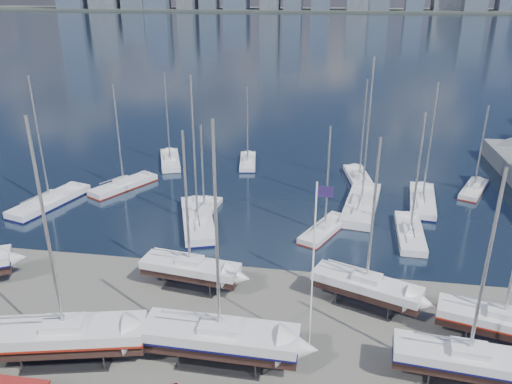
# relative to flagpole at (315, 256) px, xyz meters

# --- Properties ---
(ground) EXTENTS (1400.00, 1400.00, 0.00)m
(ground) POSITION_rel_flagpole_xyz_m (-3.72, 0.66, -7.78)
(ground) COLOR #605E59
(ground) RESTS_ON ground
(water) EXTENTS (1400.00, 600.00, 0.40)m
(water) POSITION_rel_flagpole_xyz_m (-3.72, 310.66, -7.93)
(water) COLOR #1B2B3F
(water) RESTS_ON ground
(far_shore) EXTENTS (1400.00, 80.00, 2.20)m
(far_shore) POSITION_rel_flagpole_xyz_m (-3.72, 570.66, -6.68)
(far_shore) COLOR #2D332D
(far_shore) RESTS_ON ground
(sailboat_cradle_1) EXTENTS (11.79, 5.62, 18.20)m
(sailboat_cradle_1) POSITION_rel_flagpole_xyz_m (-17.32, -4.27, -5.60)
(sailboat_cradle_1) COLOR #2D2D33
(sailboat_cradle_1) RESTS_ON ground
(sailboat_cradle_2) EXTENTS (9.19, 3.75, 14.67)m
(sailboat_cradle_2) POSITION_rel_flagpole_xyz_m (-11.09, 6.31, -5.77)
(sailboat_cradle_2) COLOR #2D2D33
(sailboat_cradle_2) RESTS_ON ground
(sailboat_cradle_3) EXTENTS (11.34, 3.43, 18.05)m
(sailboat_cradle_3) POSITION_rel_flagpole_xyz_m (-6.34, -2.78, -5.60)
(sailboat_cradle_3) COLOR #2D2D33
(sailboat_cradle_3) RESTS_ON ground
(sailboat_cradle_4) EXTENTS (9.40, 5.66, 14.93)m
(sailboat_cradle_4) POSITION_rel_flagpole_xyz_m (4.27, 5.79, -5.76)
(sailboat_cradle_4) COLOR #2D2D33
(sailboat_cradle_4) RESTS_ON ground
(sailboat_cradle_5) EXTENTS (9.98, 3.72, 15.78)m
(sailboat_cradle_5) POSITION_rel_flagpole_xyz_m (10.55, -2.37, -5.72)
(sailboat_cradle_5) COLOR #2D2D33
(sailboat_cradle_5) RESTS_ON ground
(sailboat_cradle_6) EXTENTS (9.68, 4.95, 15.14)m
(sailboat_cradle_6) POSITION_rel_flagpole_xyz_m (14.08, 2.34, -5.75)
(sailboat_cradle_6) COLOR #2D2D33
(sailboat_cradle_6) RESTS_ON ground
(sailboat_moored_0) EXTENTS (6.11, 11.64, 16.76)m
(sailboat_moored_0) POSITION_rel_flagpole_xyz_m (-33.55, 21.55, -7.47)
(sailboat_moored_0) COLOR black
(sailboat_moored_0) RESTS_ON water
(sailboat_moored_1) EXTENTS (7.15, 9.88, 14.62)m
(sailboat_moored_1) POSITION_rel_flagpole_xyz_m (-26.68, 28.33, -7.47)
(sailboat_moored_1) COLOR black
(sailboat_moored_1) RESTS_ON water
(sailboat_moored_2) EXTENTS (5.85, 10.01, 14.60)m
(sailboat_moored_2) POSITION_rel_flagpole_xyz_m (-23.69, 39.32, -7.46)
(sailboat_moored_2) COLOR black
(sailboat_moored_2) RESTS_ON water
(sailboat_moored_3) EXTENTS (6.96, 12.31, 17.75)m
(sailboat_moored_3) POSITION_rel_flagpole_xyz_m (-13.91, 19.08, -7.47)
(sailboat_moored_3) COLOR black
(sailboat_moored_3) RESTS_ON water
(sailboat_moored_4) EXTENTS (2.89, 7.74, 11.42)m
(sailboat_moored_4) POSITION_rel_flagpole_xyz_m (-13.88, 22.03, -7.45)
(sailboat_moored_4) COLOR black
(sailboat_moored_4) RESTS_ON water
(sailboat_moored_5) EXTENTS (3.51, 8.56, 12.43)m
(sailboat_moored_5) POSITION_rel_flagpole_xyz_m (-11.76, 40.67, -7.47)
(sailboat_moored_5) COLOR black
(sailboat_moored_5) RESTS_ON water
(sailboat_moored_6) EXTENTS (5.76, 8.70, 12.70)m
(sailboat_moored_6) POSITION_rel_flagpole_xyz_m (0.55, 19.21, -7.47)
(sailboat_moored_6) COLOR black
(sailboat_moored_6) RESTS_ON water
(sailboat_moored_7) EXTENTS (5.48, 13.04, 19.09)m
(sailboat_moored_7) POSITION_rel_flagpole_xyz_m (4.80, 26.31, -7.45)
(sailboat_moored_7) COLOR black
(sailboat_moored_7) RESTS_ON water
(sailboat_moored_8) EXTENTS (4.42, 10.30, 14.92)m
(sailboat_moored_8) POSITION_rel_flagpole_xyz_m (4.87, 35.48, -7.47)
(sailboat_moored_8) COLOR black
(sailboat_moored_8) RESTS_ON water
(sailboat_moored_9) EXTENTS (3.02, 9.66, 14.45)m
(sailboat_moored_9) POSITION_rel_flagpole_xyz_m (9.75, 19.61, -7.46)
(sailboat_moored_9) COLOR black
(sailboat_moored_9) RESTS_ON water
(sailboat_moored_10) EXTENTS (4.27, 10.94, 15.94)m
(sailboat_moored_10) POSITION_rel_flagpole_xyz_m (12.40, 28.91, -7.47)
(sailboat_moored_10) COLOR black
(sailboat_moored_10) RESTS_ON water
(sailboat_moored_11) EXTENTS (5.46, 8.35, 12.17)m
(sailboat_moored_11) POSITION_rel_flagpole_xyz_m (19.82, 34.24, -7.47)
(sailboat_moored_11) COLOR black
(sailboat_moored_11) RESTS_ON water
(flagpole) EXTENTS (1.17, 0.12, 13.35)m
(flagpole) POSITION_rel_flagpole_xyz_m (0.00, 0.00, 0.00)
(flagpole) COLOR white
(flagpole) RESTS_ON ground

